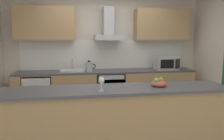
# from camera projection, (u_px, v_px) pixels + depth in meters

# --- Properties ---
(ground) EXTENTS (5.42, 4.42, 0.02)m
(ground) POSITION_uv_depth(u_px,v_px,m) (119.00, 137.00, 3.59)
(ground) COLOR gray
(wall_back) EXTENTS (5.42, 0.12, 2.60)m
(wall_back) POSITION_uv_depth(u_px,v_px,m) (105.00, 51.00, 5.13)
(wall_back) COLOR silver
(wall_back) RESTS_ON ground
(backsplash_tile) EXTENTS (3.75, 0.02, 0.66)m
(backsplash_tile) POSITION_uv_depth(u_px,v_px,m) (105.00, 55.00, 5.07)
(backsplash_tile) COLOR white
(counter_back) EXTENTS (3.89, 0.60, 0.90)m
(counter_back) POSITION_uv_depth(u_px,v_px,m) (107.00, 90.00, 4.88)
(counter_back) COLOR tan
(counter_back) RESTS_ON ground
(counter_island) EXTENTS (3.09, 0.64, 0.95)m
(counter_island) POSITION_uv_depth(u_px,v_px,m) (116.00, 122.00, 2.98)
(counter_island) COLOR tan
(counter_island) RESTS_ON ground
(upper_cabinets) EXTENTS (3.83, 0.32, 0.70)m
(upper_cabinets) POSITION_uv_depth(u_px,v_px,m) (106.00, 24.00, 4.82)
(upper_cabinets) COLOR tan
(oven) EXTENTS (0.60, 0.62, 0.80)m
(oven) POSITION_uv_depth(u_px,v_px,m) (110.00, 90.00, 4.86)
(oven) COLOR slate
(oven) RESTS_ON ground
(refrigerator) EXTENTS (0.58, 0.60, 0.85)m
(refrigerator) POSITION_uv_depth(u_px,v_px,m) (39.00, 94.00, 4.63)
(refrigerator) COLOR white
(refrigerator) RESTS_ON ground
(microwave) EXTENTS (0.50, 0.38, 0.30)m
(microwave) POSITION_uv_depth(u_px,v_px,m) (166.00, 63.00, 4.96)
(microwave) COLOR #B7BABC
(microwave) RESTS_ON counter_back
(sink) EXTENTS (0.50, 0.40, 0.26)m
(sink) POSITION_uv_depth(u_px,v_px,m) (73.00, 70.00, 4.68)
(sink) COLOR silver
(sink) RESTS_ON counter_back
(kettle) EXTENTS (0.29, 0.15, 0.24)m
(kettle) POSITION_uv_depth(u_px,v_px,m) (89.00, 66.00, 4.68)
(kettle) COLOR #B7BABC
(kettle) RESTS_ON counter_back
(range_hood) EXTENTS (0.62, 0.45, 0.72)m
(range_hood) POSITION_uv_depth(u_px,v_px,m) (109.00, 30.00, 4.80)
(range_hood) COLOR #B7BABC
(wine_glass) EXTENTS (0.08, 0.08, 0.18)m
(wine_glass) POSITION_uv_depth(u_px,v_px,m) (101.00, 81.00, 2.74)
(wine_glass) COLOR silver
(wine_glass) RESTS_ON counter_island
(fruit_bowl) EXTENTS (0.22, 0.22, 0.13)m
(fruit_bowl) POSITION_uv_depth(u_px,v_px,m) (159.00, 83.00, 3.01)
(fruit_bowl) COLOR #B24C47
(fruit_bowl) RESTS_ON counter_island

